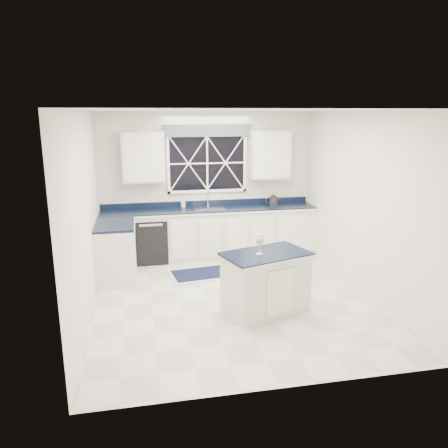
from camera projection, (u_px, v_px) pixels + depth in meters
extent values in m
plane|color=silver|center=(232.00, 298.00, 6.48)|extent=(4.50, 4.50, 0.00)
cube|color=silver|center=(207.00, 184.00, 8.29)|extent=(4.00, 0.10, 2.70)
cube|color=silver|center=(210.00, 234.00, 8.22)|extent=(3.98, 0.60, 0.90)
cube|color=silver|center=(116.00, 252.00, 7.14)|extent=(0.60, 1.00, 0.90)
cube|color=black|center=(210.00, 210.00, 8.11)|extent=(3.98, 0.64, 0.04)
cube|color=black|center=(151.00, 239.00, 8.02)|extent=(0.60, 0.58, 0.82)
cube|color=black|center=(207.00, 163.00, 8.16)|extent=(1.40, 0.02, 1.00)
cube|color=slate|center=(207.00, 131.00, 7.95)|extent=(1.65, 0.04, 0.22)
cube|color=silver|center=(143.00, 157.00, 7.77)|extent=(0.75, 0.34, 0.90)
cube|color=silver|center=(270.00, 155.00, 8.21)|extent=(0.75, 0.34, 0.90)
cylinder|color=#B4B4B6|center=(208.00, 205.00, 8.31)|extent=(0.05, 0.05, 0.04)
cylinder|color=#B4B4B6|center=(208.00, 198.00, 8.27)|extent=(0.02, 0.02, 0.28)
cylinder|color=#B4B4B6|center=(208.00, 192.00, 8.15)|extent=(0.02, 0.18, 0.02)
cube|color=silver|center=(266.00, 283.00, 5.95)|extent=(1.22, 0.92, 0.81)
cube|color=black|center=(266.00, 254.00, 5.85)|extent=(1.28, 0.99, 0.04)
cube|color=#B8B8B3|center=(204.00, 274.00, 7.42)|extent=(1.25, 0.86, 0.01)
cube|color=black|center=(204.00, 273.00, 7.42)|extent=(1.11, 0.72, 0.01)
cylinder|color=#2C2C2E|center=(273.00, 201.00, 8.40)|extent=(0.19, 0.19, 0.15)
cone|color=#2C2C2E|center=(274.00, 196.00, 8.37)|extent=(0.16, 0.16, 0.06)
torus|color=#2C2C2E|center=(269.00, 201.00, 8.37)|extent=(0.13, 0.02, 0.12)
cylinder|color=#2C2C2E|center=(279.00, 200.00, 8.42)|extent=(0.08, 0.02, 0.10)
cylinder|color=silver|center=(259.00, 254.00, 5.79)|extent=(0.09, 0.09, 0.01)
cylinder|color=silver|center=(260.00, 248.00, 5.77)|extent=(0.01, 0.01, 0.15)
ellipsoid|color=silver|center=(260.00, 239.00, 5.74)|extent=(0.12, 0.12, 0.15)
cylinder|color=#E1DB77|center=(260.00, 241.00, 5.75)|extent=(0.10, 0.10, 0.06)
imported|color=silver|center=(183.00, 203.00, 8.20)|extent=(0.08, 0.09, 0.16)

